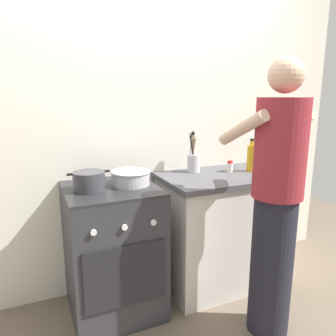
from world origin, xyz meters
TOP-DOWN VIEW (x-y plane):
  - ground at (0.00, 0.00)m, footprint 6.00×6.00m
  - back_wall at (0.20, 0.50)m, footprint 3.20×0.10m
  - countertop at (0.55, 0.15)m, footprint 1.00×0.60m
  - stove_range at (-0.35, 0.15)m, footprint 0.60×0.62m
  - pot at (-0.49, 0.13)m, footprint 0.27×0.20m
  - mixing_bowl at (-0.21, 0.15)m, footprint 0.27×0.27m
  - utensil_crock at (0.36, 0.32)m, footprint 0.10×0.10m
  - spice_bottle at (0.62, 0.20)m, footprint 0.04×0.04m
  - oil_bottle at (0.78, 0.15)m, footprint 0.07×0.07m
  - person at (0.51, -0.44)m, footprint 0.41×0.50m

SIDE VIEW (x-z plane):
  - ground at x=0.00m, z-range 0.00..0.00m
  - stove_range at x=-0.35m, z-range 0.00..0.90m
  - countertop at x=0.55m, z-range 0.00..0.90m
  - person at x=0.51m, z-range 0.01..1.71m
  - spice_bottle at x=0.62m, z-range 0.90..0.99m
  - mixing_bowl at x=-0.21m, z-range 0.90..1.00m
  - pot at x=-0.49m, z-range 0.90..1.02m
  - utensil_crock at x=0.36m, z-range 0.84..1.17m
  - oil_bottle at x=0.78m, z-range 0.88..1.14m
  - back_wall at x=0.20m, z-range 0.00..2.50m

